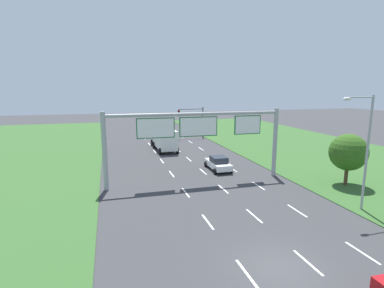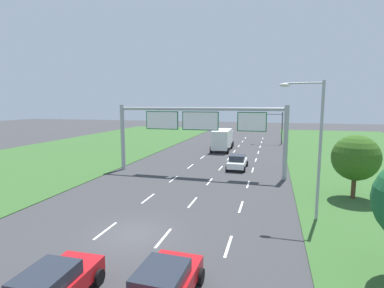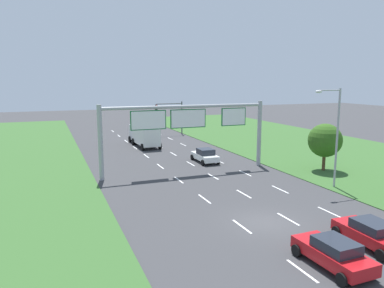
{
  "view_description": "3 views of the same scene",
  "coord_description": "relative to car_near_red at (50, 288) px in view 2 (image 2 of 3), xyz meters",
  "views": [
    {
      "loc": [
        -7.92,
        -12.07,
        8.96
      ],
      "look_at": [
        -0.52,
        14.39,
        3.83
      ],
      "focal_mm": 28.0,
      "sensor_mm": 36.0,
      "label": 1
    },
    {
      "loc": [
        7.23,
        -14.27,
        7.18
      ],
      "look_at": [
        -0.8,
        15.21,
        2.98
      ],
      "focal_mm": 28.0,
      "sensor_mm": 36.0,
      "label": 2
    },
    {
      "loc": [
        -12.93,
        -19.78,
        9.18
      ],
      "look_at": [
        -0.42,
        12.05,
        3.31
      ],
      "focal_mm": 35.0,
      "sensor_mm": 36.0,
      "label": 3
    }
  ],
  "objects": [
    {
      "name": "roadside_tree_mid",
      "position": [
        13.33,
        16.23,
        2.39
      ],
      "size": [
        3.4,
        3.4,
        4.86
      ],
      "color": "#513823",
      "rests_on": "ground_plane"
    },
    {
      "name": "car_lead_silver",
      "position": [
        3.68,
        24.42,
        0.01
      ],
      "size": [
        2.06,
        4.3,
        1.56
      ],
      "rotation": [
        0.0,
        0.0,
        -0.0
      ],
      "color": "white",
      "rests_on": "ground_plane"
    },
    {
      "name": "traffic_light_mast",
      "position": [
        6.9,
        46.31,
        3.1
      ],
      "size": [
        4.76,
        0.49,
        5.6
      ],
      "color": "#47494F",
      "rests_on": "ground_plane"
    },
    {
      "name": "ground_plane",
      "position": [
        0.11,
        6.26,
        -0.76
      ],
      "size": [
        200.0,
        200.0,
        0.0
      ],
      "primitive_type": "plane",
      "color": "#38383A"
    },
    {
      "name": "lane_dashes_inner_right",
      "position": [
        1.86,
        21.26,
        -0.76
      ],
      "size": [
        0.14,
        68.4,
        0.01
      ],
      "color": "white",
      "rests_on": "ground_plane"
    },
    {
      "name": "box_truck",
      "position": [
        -0.08,
        37.28,
        0.96
      ],
      "size": [
        2.85,
        8.47,
        3.17
      ],
      "rotation": [
        0.0,
        0.0,
        0.03
      ],
      "color": "silver",
      "rests_on": "ground_plane"
    },
    {
      "name": "street_lamp",
      "position": [
        9.73,
        11.13,
        4.32
      ],
      "size": [
        2.61,
        0.32,
        8.5
      ],
      "color": "#9EA0A5",
      "rests_on": "ground_plane"
    },
    {
      "name": "car_near_red",
      "position": [
        0.0,
        0.0,
        0.0
      ],
      "size": [
        2.13,
        4.32,
        1.48
      ],
      "rotation": [
        0.0,
        0.0,
        0.03
      ],
      "color": "red",
      "rests_on": "ground_plane"
    },
    {
      "name": "lane_dashes_slip",
      "position": [
        5.36,
        21.26,
        -0.76
      ],
      "size": [
        0.14,
        68.4,
        0.01
      ],
      "color": "white",
      "rests_on": "ground_plane"
    },
    {
      "name": "sign_gantry",
      "position": [
        0.18,
        20.92,
        4.19
      ],
      "size": [
        17.24,
        0.44,
        7.0
      ],
      "color": "#9EA0A5",
      "rests_on": "ground_plane"
    },
    {
      "name": "lane_dashes_inner_left",
      "position": [
        -1.64,
        21.26,
        -0.76
      ],
      "size": [
        0.14,
        68.4,
        0.01
      ],
      "color": "white",
      "rests_on": "ground_plane"
    },
    {
      "name": "car_mid_lane",
      "position": [
        3.74,
        1.16,
        -0.02
      ],
      "size": [
        2.25,
        4.39,
        1.44
      ],
      "rotation": [
        0.0,
        0.0,
        -0.02
      ],
      "color": "red",
      "rests_on": "ground_plane"
    }
  ]
}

